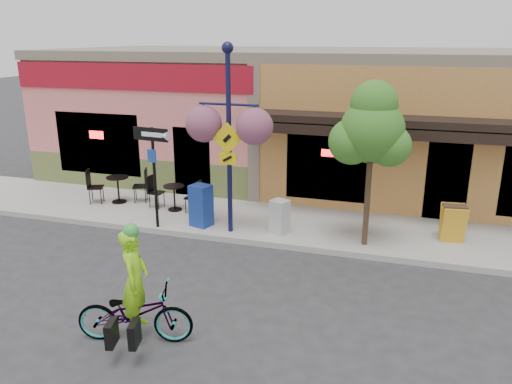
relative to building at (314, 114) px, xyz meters
The scene contains 14 objects.
ground 7.83m from the building, 90.00° to the right, with size 90.00×90.00×0.00m, color #2D2D30.
sidewalk 5.91m from the building, 90.00° to the right, with size 24.00×3.00×0.15m, color #9E9B93.
curb 7.28m from the building, 90.00° to the right, with size 24.00×0.12×0.15m, color #A8A59E.
building is the anchor object (origin of this frame).
bicycle 11.54m from the building, 94.32° to the right, with size 0.68×1.95×1.03m, color maroon.
cyclist_rider 11.49m from the building, 94.07° to the right, with size 0.64×0.42×1.77m, color #8CDE17.
lamp_post 6.65m from the building, 97.54° to the right, with size 1.50×0.60×4.69m, color #13163D, non-canonical shape.
one_way_sign 7.44m from the building, 112.29° to the right, with size 1.01×0.22×2.64m, color black, non-canonical shape.
cafe_set_left 7.42m from the building, 132.19° to the right, with size 1.73×0.87×1.04m, color black, non-canonical shape.
cafe_set_right 6.47m from the building, 118.12° to the right, with size 1.60×0.80×0.96m, color black, non-canonical shape.
newspaper_box_blue 6.84m from the building, 105.13° to the right, with size 0.50×0.44×1.11m, color navy, non-canonical shape.
newspaper_box_grey 6.59m from the building, 86.71° to the right, with size 0.41×0.37×0.88m, color #B7B7B7, non-canonical shape.
street_tree 6.92m from the building, 68.81° to the right, with size 1.54×1.54×3.94m, color #3D7A26, non-canonical shape.
sandwich_board 7.56m from the building, 52.09° to the right, with size 0.56×0.41×0.93m, color gold, non-canonical shape.
Camera 1 is at (3.21, -10.32, 4.95)m, focal length 35.00 mm.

